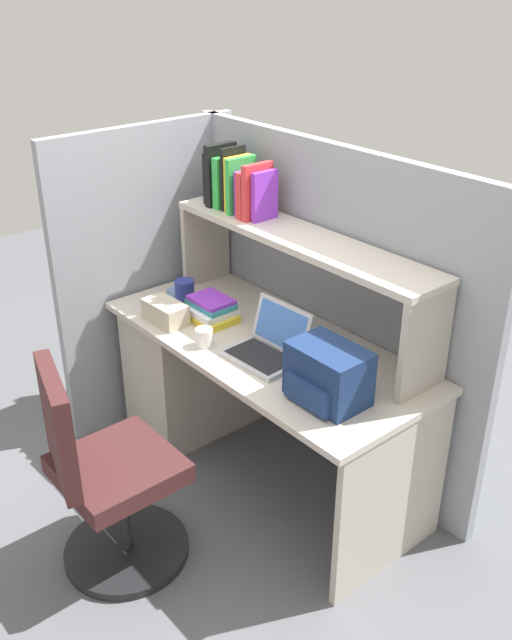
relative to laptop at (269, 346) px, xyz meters
The scene contains 14 objects.
ground_plane 0.79m from the laptop, 147.71° to the left, with size 8.00×8.00×0.00m, color #595B60.
desk 0.63m from the laptop, behind, with size 1.60×0.70×0.73m.
cubicle_partition_rear 0.47m from the laptop, 104.30° to the left, with size 1.84×0.05×1.55m, color gray.
cubicle_partition_left 0.97m from the laptop, behind, with size 0.05×1.06×1.55m, color gray.
overhead_hutch 0.42m from the laptop, 112.92° to the left, with size 1.44×0.28×0.45m.
reference_books_on_shelf 0.81m from the laptop, 153.52° to the left, with size 0.39×0.17×0.29m.
laptop is the anchor object (origin of this frame).
backpack 0.40m from the laptop, ahead, with size 0.30×0.23×0.22m.
computer_mouse 0.78m from the laptop, behind, with size 0.06×0.10×0.03m, color #7299C6.
paper_cup 0.30m from the laptop, 147.95° to the right, with size 0.08×0.08×0.08m, color white.
tissue_box 0.57m from the laptop, 163.80° to the right, with size 0.22×0.12×0.10m, color #BFB299.
snack_canister 0.67m from the laptop, behind, with size 0.10×0.10×0.11m, color navy.
desk_book_stack 0.44m from the laptop, behind, with size 0.26×0.19×0.10m.
office_chair 0.87m from the laptop, 97.01° to the right, with size 0.52×0.54×0.93m.
Camera 1 is at (2.07, -1.79, 2.24)m, focal length 39.57 mm.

